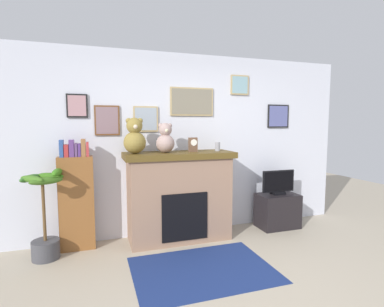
% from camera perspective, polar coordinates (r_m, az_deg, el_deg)
% --- Properties ---
extents(ground_plane, '(12.00, 12.00, 0.00)m').
position_cam_1_polar(ground_plane, '(3.03, 10.58, -26.39)').
color(ground_plane, '#ADA08A').
extents(back_wall, '(5.20, 0.15, 2.60)m').
position_cam_1_polar(back_wall, '(4.43, -1.71, 1.85)').
color(back_wall, silver).
rests_on(back_wall, ground_plane).
extents(fireplace, '(1.49, 0.60, 1.22)m').
position_cam_1_polar(fireplace, '(4.18, -2.48, -8.00)').
color(fireplace, '#8D6C57').
rests_on(fireplace, ground_plane).
extents(bookshelf, '(0.42, 0.16, 1.41)m').
position_cam_1_polar(bookshelf, '(4.09, -21.14, -8.06)').
color(bookshelf, brown).
rests_on(bookshelf, ground_plane).
extents(potted_plant, '(0.51, 0.52, 1.08)m').
position_cam_1_polar(potted_plant, '(4.01, -26.24, -11.49)').
color(potted_plant, '#3F3F44').
rests_on(potted_plant, ground_plane).
extents(tv_stand, '(0.61, 0.40, 0.52)m').
position_cam_1_polar(tv_stand, '(4.90, 15.95, -10.43)').
color(tv_stand, black).
rests_on(tv_stand, ground_plane).
extents(television, '(0.54, 0.14, 0.37)m').
position_cam_1_polar(television, '(4.80, 16.11, -5.41)').
color(television, black).
rests_on(television, tv_stand).
extents(area_rug, '(1.53, 1.11, 0.01)m').
position_cam_1_polar(area_rug, '(3.54, 2.09, -21.20)').
color(area_rug, navy).
rests_on(area_rug, ground_plane).
extents(candle_jar, '(0.07, 0.07, 0.12)m').
position_cam_1_polar(candle_jar, '(4.24, 4.87, 1.31)').
color(candle_jar, gray).
rests_on(candle_jar, fireplace).
extents(mantel_clock, '(0.11, 0.08, 0.20)m').
position_cam_1_polar(mantel_clock, '(4.11, 0.18, 1.71)').
color(mantel_clock, brown).
rests_on(mantel_clock, fireplace).
extents(teddy_bear_cream, '(0.29, 0.29, 0.46)m').
position_cam_1_polar(teddy_bear_cream, '(3.92, -10.86, 3.01)').
color(teddy_bear_cream, olive).
rests_on(teddy_bear_cream, fireplace).
extents(teddy_bear_brown, '(0.25, 0.25, 0.40)m').
position_cam_1_polar(teddy_bear_brown, '(4.00, -5.11, 2.71)').
color(teddy_bear_brown, '#A58982').
rests_on(teddy_bear_brown, fireplace).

